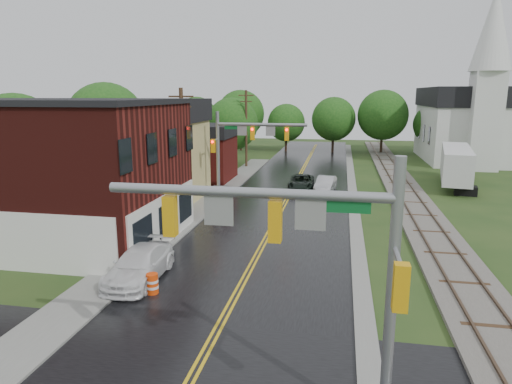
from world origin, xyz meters
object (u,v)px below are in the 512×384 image
(brick_building, at_px, (51,171))
(semi_trailer, at_px, (456,163))
(traffic_signal_far, at_px, (243,140))
(utility_pole_c, at_px, (246,127))
(suv_dark, at_px, (301,182))
(tree_left_b, at_px, (108,124))
(utility_pole_b, at_px, (183,149))
(traffic_signal_near, at_px, (305,244))
(pickup_white, at_px, (140,265))
(tree_left_e, at_px, (233,125))
(construction_barrel, at_px, (152,284))
(tree_left_c, at_px, (177,131))
(sedan_silver, at_px, (326,185))
(tree_left_a, at_px, (18,141))
(church, at_px, (469,116))

(brick_building, height_order, semi_trailer, brick_building)
(traffic_signal_far, bearing_deg, semi_trailer, 27.44)
(brick_building, relative_size, traffic_signal_far, 1.95)
(utility_pole_c, height_order, suv_dark, utility_pole_c)
(tree_left_b, bearing_deg, utility_pole_b, -41.86)
(utility_pole_b, bearing_deg, semi_trailer, 33.79)
(brick_building, bearing_deg, utility_pole_b, 50.93)
(traffic_signal_near, height_order, pickup_white, traffic_signal_near)
(traffic_signal_near, distance_m, pickup_white, 12.26)
(tree_left_e, bearing_deg, construction_barrel, -82.02)
(tree_left_c, height_order, sedan_silver, tree_left_c)
(utility_pole_c, bearing_deg, tree_left_a, -120.55)
(pickup_white, bearing_deg, tree_left_e, 94.95)
(tree_left_e, bearing_deg, tree_left_c, -129.81)
(semi_trailer, relative_size, construction_barrel, 12.52)
(utility_pole_c, bearing_deg, traffic_signal_far, -78.91)
(semi_trailer, height_order, construction_barrel, semi_trailer)
(brick_building, distance_m, tree_left_e, 31.12)
(construction_barrel, bearing_deg, utility_pole_c, 95.13)
(suv_dark, bearing_deg, utility_pole_b, -128.37)
(traffic_signal_far, height_order, utility_pole_b, utility_pole_b)
(traffic_signal_far, bearing_deg, tree_left_b, 161.19)
(church, height_order, traffic_signal_near, church)
(church, distance_m, semi_trailer, 18.25)
(tree_left_c, distance_m, sedan_silver, 19.30)
(tree_left_b, xyz_separation_m, tree_left_e, (9.00, 14.00, -0.90))
(sedan_silver, bearing_deg, utility_pole_b, -129.67)
(utility_pole_c, bearing_deg, tree_left_c, -149.80)
(suv_dark, bearing_deg, sedan_silver, -21.15)
(tree_left_c, bearing_deg, sedan_silver, -26.82)
(pickup_white, distance_m, semi_trailer, 33.16)
(tree_left_c, height_order, pickup_white, tree_left_c)
(brick_building, distance_m, tree_left_c, 24.94)
(sedan_silver, bearing_deg, pickup_white, -103.40)
(semi_trailer, bearing_deg, brick_building, -141.84)
(brick_building, height_order, construction_barrel, brick_building)
(traffic_signal_near, height_order, suv_dark, traffic_signal_near)
(tree_left_c, bearing_deg, church, 22.24)
(tree_left_c, distance_m, suv_dark, 17.01)
(utility_pole_b, bearing_deg, tree_left_b, 138.14)
(utility_pole_b, xyz_separation_m, pickup_white, (2.00, -12.00, -3.98))
(traffic_signal_near, bearing_deg, tree_left_e, 105.68)
(tree_left_a, height_order, suv_dark, tree_left_a)
(brick_building, bearing_deg, pickup_white, -33.06)
(brick_building, height_order, tree_left_e, brick_building)
(tree_left_a, relative_size, sedan_silver, 2.03)
(traffic_signal_far, xyz_separation_m, tree_left_b, (-14.38, 4.90, 0.74))
(utility_pole_b, height_order, tree_left_a, utility_pole_b)
(church, distance_m, tree_left_c, 36.59)
(tree_left_e, distance_m, suv_dark, 17.29)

